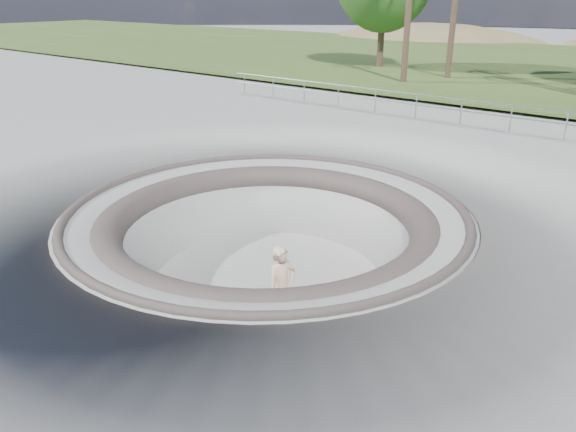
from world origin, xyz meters
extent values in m
plane|color=#9D9C98|center=(0.00, 0.00, 0.00)|extent=(180.00, 180.00, 0.00)
torus|color=#9D9C98|center=(0.00, 0.00, -2.00)|extent=(14.00, 14.00, 4.00)
cylinder|color=#9D9C98|center=(0.00, 0.00, -1.95)|extent=(6.60, 6.60, 0.10)
torus|color=#544843|center=(0.00, 0.00, -0.02)|extent=(10.24, 10.24, 0.24)
torus|color=#544843|center=(0.00, 0.00, -0.45)|extent=(8.91, 8.91, 0.81)
ellipsoid|color=brown|center=(-22.00, 55.00, -6.44)|extent=(50.40, 36.00, 23.40)
cylinder|color=gray|center=(0.00, 12.00, 1.17)|extent=(25.00, 0.05, 0.05)
cylinder|color=gray|center=(0.00, 12.00, 0.72)|extent=(25.00, 0.05, 0.05)
cube|color=brown|center=(1.87, -1.67, -1.83)|extent=(0.78, 0.26, 0.02)
cylinder|color=#B4B4B9|center=(1.87, -1.67, -1.86)|extent=(0.04, 0.16, 0.03)
cylinder|color=#B4B4B9|center=(1.87, -1.67, -1.86)|extent=(0.04, 0.16, 0.03)
cylinder|color=white|center=(1.87, -1.67, -1.87)|extent=(0.06, 0.03, 0.06)
cylinder|color=white|center=(1.87, -1.67, -1.87)|extent=(0.06, 0.03, 0.06)
cylinder|color=white|center=(1.87, -1.67, -1.87)|extent=(0.06, 0.03, 0.06)
cylinder|color=white|center=(1.87, -1.67, -1.87)|extent=(0.06, 0.03, 0.06)
imported|color=beige|center=(1.87, -1.67, -0.85)|extent=(0.61, 0.80, 1.95)
cylinder|color=brown|center=(-5.75, 23.56, 4.34)|extent=(0.36, 0.36, 8.34)
cylinder|color=brown|center=(-11.74, 25.57, 2.98)|extent=(0.44, 0.44, 5.63)
camera|label=1|loc=(8.80, -10.01, 5.20)|focal=35.00mm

